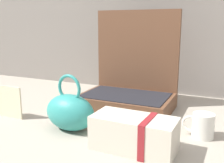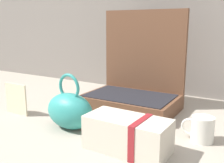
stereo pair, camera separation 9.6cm
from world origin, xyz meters
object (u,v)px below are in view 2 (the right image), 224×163
(cream_toiletry_bag, at_px, (128,134))
(coffee_mug, at_px, (202,129))
(info_card_left, at_px, (16,99))
(teal_pouch_handbag, at_px, (70,110))
(open_suitcase, at_px, (135,86))

(cream_toiletry_bag, xyz_separation_m, coffee_mug, (0.18, 0.18, -0.01))
(cream_toiletry_bag, relative_size, info_card_left, 1.94)
(teal_pouch_handbag, xyz_separation_m, cream_toiletry_bag, (0.27, -0.05, -0.02))
(cream_toiletry_bag, bearing_deg, teal_pouch_handbag, 169.19)
(cream_toiletry_bag, distance_m, info_card_left, 0.56)
(teal_pouch_handbag, height_order, coffee_mug, teal_pouch_handbag)
(open_suitcase, xyz_separation_m, info_card_left, (-0.40, -0.33, -0.04))
(teal_pouch_handbag, bearing_deg, open_suitcase, 73.79)
(open_suitcase, bearing_deg, cream_toiletry_bag, -67.02)
(teal_pouch_handbag, relative_size, coffee_mug, 1.92)
(info_card_left, bearing_deg, coffee_mug, 10.84)
(open_suitcase, distance_m, info_card_left, 0.52)
(teal_pouch_handbag, distance_m, cream_toiletry_bag, 0.27)
(teal_pouch_handbag, relative_size, info_card_left, 1.56)
(open_suitcase, height_order, coffee_mug, open_suitcase)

